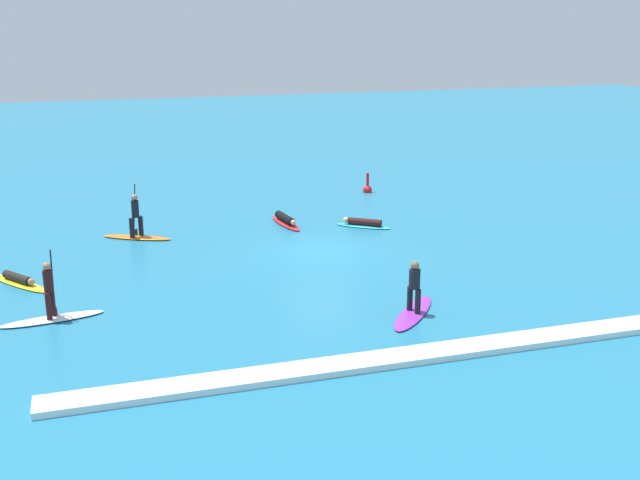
{
  "coord_description": "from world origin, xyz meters",
  "views": [
    {
      "loc": [
        -8.39,
        -26.87,
        8.69
      ],
      "look_at": [
        0.0,
        0.0,
        0.5
      ],
      "focal_mm": 43.32,
      "sensor_mm": 36.0,
      "label": 1
    }
  ],
  "objects_px": {
    "surfer_on_red_board": "(286,221)",
    "surfer_on_white_board": "(51,307)",
    "marker_buoy": "(367,189)",
    "surfer_on_yellow_board": "(19,281)",
    "surfer_on_teal_board": "(363,224)",
    "surfer_on_purple_board": "(414,302)",
    "surfer_on_orange_board": "(136,228)"
  },
  "relations": [
    {
      "from": "surfer_on_teal_board",
      "to": "surfer_on_red_board",
      "type": "height_order",
      "value": "surfer_on_red_board"
    },
    {
      "from": "surfer_on_white_board",
      "to": "surfer_on_red_board",
      "type": "height_order",
      "value": "surfer_on_white_board"
    },
    {
      "from": "surfer_on_purple_board",
      "to": "surfer_on_red_board",
      "type": "xyz_separation_m",
      "value": [
        -1.0,
        11.3,
        -0.24
      ]
    },
    {
      "from": "surfer_on_purple_board",
      "to": "surfer_on_yellow_board",
      "type": "relative_size",
      "value": 0.98
    },
    {
      "from": "surfer_on_yellow_board",
      "to": "marker_buoy",
      "type": "bearing_deg",
      "value": 84.36
    },
    {
      "from": "surfer_on_yellow_board",
      "to": "marker_buoy",
      "type": "distance_m",
      "value": 18.91
    },
    {
      "from": "surfer_on_orange_board",
      "to": "surfer_on_white_board",
      "type": "relative_size",
      "value": 0.93
    },
    {
      "from": "surfer_on_orange_board",
      "to": "marker_buoy",
      "type": "relative_size",
      "value": 2.53
    },
    {
      "from": "surfer_on_red_board",
      "to": "surfer_on_white_board",
      "type": "bearing_deg",
      "value": -55.73
    },
    {
      "from": "surfer_on_red_board",
      "to": "surfer_on_yellow_board",
      "type": "distance_m",
      "value": 11.62
    },
    {
      "from": "marker_buoy",
      "to": "surfer_on_purple_board",
      "type": "bearing_deg",
      "value": -106.0
    },
    {
      "from": "surfer_on_purple_board",
      "to": "surfer_on_yellow_board",
      "type": "xyz_separation_m",
      "value": [
        -11.58,
        6.5,
        -0.28
      ]
    },
    {
      "from": "surfer_on_purple_board",
      "to": "surfer_on_white_board",
      "type": "relative_size",
      "value": 0.93
    },
    {
      "from": "surfer_on_orange_board",
      "to": "surfer_on_teal_board",
      "type": "xyz_separation_m",
      "value": [
        9.4,
        -1.06,
        -0.31
      ]
    },
    {
      "from": "surfer_on_orange_board",
      "to": "surfer_on_red_board",
      "type": "xyz_separation_m",
      "value": [
        6.33,
        0.33,
        -0.29
      ]
    },
    {
      "from": "surfer_on_purple_board",
      "to": "surfer_on_orange_board",
      "type": "bearing_deg",
      "value": 73.88
    },
    {
      "from": "surfer_on_purple_board",
      "to": "surfer_on_white_board",
      "type": "height_order",
      "value": "surfer_on_white_board"
    },
    {
      "from": "marker_buoy",
      "to": "surfer_on_yellow_board",
      "type": "bearing_deg",
      "value": -149.11
    },
    {
      "from": "marker_buoy",
      "to": "surfer_on_teal_board",
      "type": "bearing_deg",
      "value": -112.31
    },
    {
      "from": "surfer_on_white_board",
      "to": "marker_buoy",
      "type": "height_order",
      "value": "surfer_on_white_board"
    },
    {
      "from": "surfer_on_teal_board",
      "to": "surfer_on_white_board",
      "type": "bearing_deg",
      "value": 66.09
    },
    {
      "from": "surfer_on_purple_board",
      "to": "surfer_on_yellow_board",
      "type": "distance_m",
      "value": 13.28
    },
    {
      "from": "surfer_on_orange_board",
      "to": "surfer_on_yellow_board",
      "type": "relative_size",
      "value": 0.98
    },
    {
      "from": "surfer_on_white_board",
      "to": "marker_buoy",
      "type": "distance_m",
      "value": 20.22
    },
    {
      "from": "surfer_on_purple_board",
      "to": "marker_buoy",
      "type": "height_order",
      "value": "surfer_on_purple_board"
    },
    {
      "from": "surfer_on_red_board",
      "to": "surfer_on_yellow_board",
      "type": "relative_size",
      "value": 0.96
    },
    {
      "from": "surfer_on_white_board",
      "to": "surfer_on_yellow_board",
      "type": "xyz_separation_m",
      "value": [
        -1.14,
        3.75,
        -0.29
      ]
    },
    {
      "from": "surfer_on_purple_board",
      "to": "surfer_on_white_board",
      "type": "bearing_deg",
      "value": 115.39
    },
    {
      "from": "surfer_on_purple_board",
      "to": "surfer_on_teal_board",
      "type": "xyz_separation_m",
      "value": [
        2.07,
        9.92,
        -0.26
      ]
    },
    {
      "from": "surfer_on_orange_board",
      "to": "surfer_on_teal_board",
      "type": "height_order",
      "value": "surfer_on_orange_board"
    },
    {
      "from": "surfer_on_purple_board",
      "to": "marker_buoy",
      "type": "bearing_deg",
      "value": 24.14
    },
    {
      "from": "surfer_on_purple_board",
      "to": "marker_buoy",
      "type": "xyz_separation_m",
      "value": [
        4.65,
        16.2,
        -0.22
      ]
    }
  ]
}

